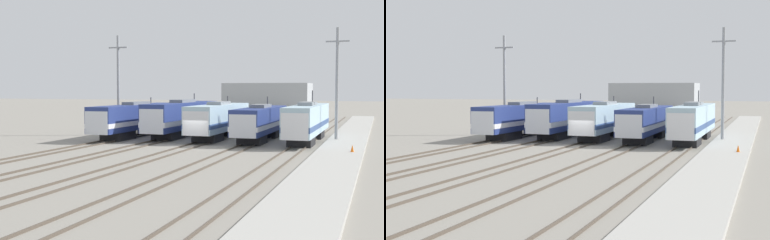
# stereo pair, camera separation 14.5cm
# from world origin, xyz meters

# --- Properties ---
(ground_plane) EXTENTS (400.00, 400.00, 0.00)m
(ground_plane) POSITION_xyz_m (0.00, 0.00, 0.00)
(ground_plane) COLOR gray
(rail_pair_far_left) EXTENTS (1.50, 120.00, 0.15)m
(rail_pair_far_left) POSITION_xyz_m (-10.02, 0.00, 0.07)
(rail_pair_far_left) COLOR #4C4238
(rail_pair_far_left) RESTS_ON ground_plane
(rail_pair_center_left) EXTENTS (1.51, 120.00, 0.15)m
(rail_pair_center_left) POSITION_xyz_m (-5.01, 0.00, 0.07)
(rail_pair_center_left) COLOR #4C4238
(rail_pair_center_left) RESTS_ON ground_plane
(rail_pair_center) EXTENTS (1.51, 120.00, 0.15)m
(rail_pair_center) POSITION_xyz_m (0.00, 0.00, 0.07)
(rail_pair_center) COLOR #4C4238
(rail_pair_center) RESTS_ON ground_plane
(rail_pair_center_right) EXTENTS (1.51, 120.00, 0.15)m
(rail_pair_center_right) POSITION_xyz_m (5.01, 0.00, 0.07)
(rail_pair_center_right) COLOR #4C4238
(rail_pair_center_right) RESTS_ON ground_plane
(rail_pair_far_right) EXTENTS (1.50, 120.00, 0.15)m
(rail_pair_far_right) POSITION_xyz_m (10.02, 0.00, 0.07)
(rail_pair_far_right) COLOR #4C4238
(rail_pair_far_right) RESTS_ON ground_plane
(locomotive_far_left) EXTENTS (2.82, 19.15, 4.58)m
(locomotive_far_left) POSITION_xyz_m (-10.02, 7.68, 2.13)
(locomotive_far_left) COLOR black
(locomotive_far_left) RESTS_ON ground_plane
(locomotive_center_left) EXTENTS (2.95, 18.77, 5.07)m
(locomotive_center_left) POSITION_xyz_m (-5.01, 10.03, 2.24)
(locomotive_center_left) COLOR black
(locomotive_center_left) RESTS_ON ground_plane
(locomotive_center) EXTENTS (3.03, 16.35, 4.78)m
(locomotive_center) POSITION_xyz_m (0.00, 8.36, 2.16)
(locomotive_center) COLOR #232326
(locomotive_center) RESTS_ON ground_plane
(locomotive_center_right) EXTENTS (2.91, 16.30, 4.76)m
(locomotive_center_right) POSITION_xyz_m (5.01, 7.57, 2.05)
(locomotive_center_right) COLOR black
(locomotive_center_right) RESTS_ON ground_plane
(locomotive_far_right) EXTENTS (2.77, 18.14, 5.46)m
(locomotive_far_right) POSITION_xyz_m (10.02, 7.79, 2.19)
(locomotive_far_right) COLOR #232326
(locomotive_far_right) RESTS_ON ground_plane
(catenary_tower_left) EXTENTS (2.44, 0.33, 12.08)m
(catenary_tower_left) POSITION_xyz_m (-12.80, 8.90, 6.25)
(catenary_tower_left) COLOR gray
(catenary_tower_left) RESTS_ON ground_plane
(catenary_tower_right) EXTENTS (2.44, 0.33, 12.08)m
(catenary_tower_right) POSITION_xyz_m (12.97, 8.90, 6.25)
(catenary_tower_right) COLOR gray
(catenary_tower_right) RESTS_ON ground_plane
(platform) EXTENTS (4.00, 120.00, 0.31)m
(platform) POSITION_xyz_m (14.12, 0.00, 0.16)
(platform) COLOR #A8A59E
(platform) RESTS_ON ground_plane
(traffic_cone) EXTENTS (0.29, 0.29, 0.60)m
(traffic_cone) POSITION_xyz_m (15.19, -2.45, 0.61)
(traffic_cone) COLOR orange
(traffic_cone) RESTS_ON platform
(depot_building) EXTENTS (23.30, 11.74, 7.16)m
(depot_building) POSITION_xyz_m (-12.54, 97.58, 3.58)
(depot_building) COLOR #9EA3A8
(depot_building) RESTS_ON ground_plane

